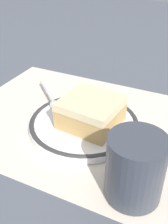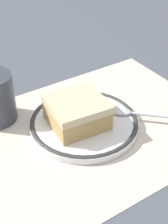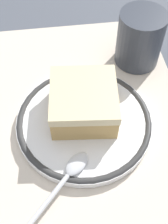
{
  "view_description": "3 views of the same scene",
  "coord_description": "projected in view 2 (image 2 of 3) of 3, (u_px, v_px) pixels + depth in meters",
  "views": [
    {
      "loc": [
        -0.18,
        0.38,
        0.3
      ],
      "look_at": [
        -0.01,
        0.01,
        0.03
      ],
      "focal_mm": 43.82,
      "sensor_mm": 36.0,
      "label": 1
    },
    {
      "loc": [
        -0.26,
        -0.38,
        0.39
      ],
      "look_at": [
        -0.01,
        0.01,
        0.03
      ],
      "focal_mm": 53.13,
      "sensor_mm": 36.0,
      "label": 2
    },
    {
      "loc": [
        0.23,
        -0.02,
        0.37
      ],
      "look_at": [
        -0.01,
        0.01,
        0.03
      ],
      "focal_mm": 46.86,
      "sensor_mm": 36.0,
      "label": 3
    }
  ],
  "objects": [
    {
      "name": "cake_slice",
      "position": [
        77.0,
        112.0,
        0.58
      ],
      "size": [
        0.11,
        0.1,
        0.05
      ],
      "color": "tan",
      "rests_on": "plate"
    },
    {
      "name": "placemat",
      "position": [
        91.0,
        129.0,
        0.6
      ],
      "size": [
        0.48,
        0.35,
        0.0
      ],
      "primitive_type": "cube",
      "color": "beige",
      "rests_on": "ground_plane"
    },
    {
      "name": "spoon",
      "position": [
        133.0,
        113.0,
        0.62
      ],
      "size": [
        0.11,
        0.1,
        0.01
      ],
      "color": "silver",
      "rests_on": "plate"
    },
    {
      "name": "ground_plane",
      "position": [
        91.0,
        129.0,
        0.6
      ],
      "size": [
        2.4,
        2.4,
        0.0
      ],
      "primitive_type": "plane",
      "color": "#4C515B"
    },
    {
      "name": "plate",
      "position": [
        84.0,
        123.0,
        0.61
      ],
      "size": [
        0.2,
        0.2,
        0.01
      ],
      "color": "white",
      "rests_on": "placemat"
    }
  ]
}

